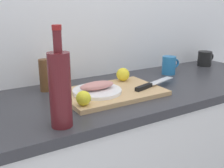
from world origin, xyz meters
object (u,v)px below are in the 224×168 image
coffee_mug_0 (169,65)px  chef_knife (150,85)px  pepper_mill (45,75)px  white_plate (97,91)px  orange_0 (59,78)px  wine_bottle (60,88)px  lemon_0 (123,74)px  coffee_mug_1 (205,59)px  cutting_board (112,92)px  fish_fillet (97,85)px

coffee_mug_0 → chef_knife: bearing=-147.0°
chef_knife → pepper_mill: pepper_mill is taller
white_plate → orange_0: size_ratio=2.82×
orange_0 → wine_bottle: bearing=-109.3°
lemon_0 → orange_0: lemon_0 is taller
chef_knife → coffee_mug_1: (0.65, 0.23, 0.02)m
chef_knife → coffee_mug_0: size_ratio=2.39×
chef_knife → pepper_mill: bearing=132.7°
chef_knife → pepper_mill: (-0.43, 0.25, 0.05)m
cutting_board → orange_0: 0.31m
cutting_board → chef_knife: (0.19, -0.04, 0.02)m
coffee_mug_0 → pepper_mill: pepper_mill is taller
orange_0 → pepper_mill: size_ratio=0.51×
coffee_mug_0 → fish_fillet: bearing=-165.7°
cutting_board → fish_fillet: fish_fillet is taller
fish_fillet → coffee_mug_0: bearing=14.3°
chef_knife → coffee_mug_1: coffee_mug_1 is taller
chef_knife → coffee_mug_1: 0.69m
cutting_board → coffee_mug_1: bearing=12.6°
chef_knife → lemon_0: 0.16m
fish_fillet → coffee_mug_0: 0.57m
fish_fillet → pepper_mill: bearing=129.9°
wine_bottle → pepper_mill: (0.07, 0.40, -0.06)m
fish_fillet → coffee_mug_1: (0.91, 0.18, -0.00)m
chef_knife → coffee_mug_0: bearing=16.2°
cutting_board → coffee_mug_1: (0.84, 0.19, 0.04)m
coffee_mug_1 → fish_fillet: bearing=-168.7°
pepper_mill → coffee_mug_1: bearing=-1.2°
cutting_board → pepper_mill: 0.33m
cutting_board → wine_bottle: (-0.32, -0.19, 0.13)m
coffee_mug_1 → orange_0: size_ratio=1.67×
orange_0 → pepper_mill: 0.11m
white_plate → wine_bottle: 0.33m
chef_knife → coffee_mug_1: size_ratio=2.20×
cutting_board → coffee_mug_1: coffee_mug_1 is taller
chef_knife → lemon_0: size_ratio=4.25×
wine_bottle → coffee_mug_1: 1.22m
lemon_0 → coffee_mug_1: 0.71m
coffee_mug_1 → lemon_0: bearing=-173.4°
coffee_mug_0 → lemon_0: bearing=-173.2°
lemon_0 → wine_bottle: 0.54m
chef_knife → wine_bottle: size_ratio=0.84×
cutting_board → pepper_mill: (-0.24, 0.21, 0.07)m
lemon_0 → orange_0: (-0.29, 0.16, -0.01)m
cutting_board → coffee_mug_0: bearing=17.0°
wine_bottle → coffee_mug_1: (1.15, 0.38, -0.09)m
white_plate → lemon_0: 0.23m
fish_fillet → white_plate: bearing=-90.0°
cutting_board → wine_bottle: wine_bottle is taller
lemon_0 → coffee_mug_0: bearing=6.8°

